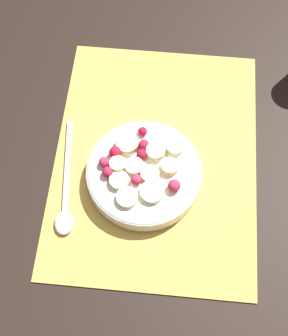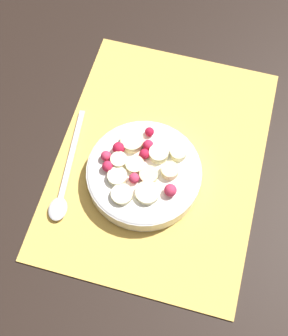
{
  "view_description": "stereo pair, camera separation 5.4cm",
  "coord_description": "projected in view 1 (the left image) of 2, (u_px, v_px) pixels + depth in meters",
  "views": [
    {
      "loc": [
        0.35,
        0.01,
        0.7
      ],
      "look_at": [
        0.04,
        -0.02,
        0.04
      ],
      "focal_mm": 50.0,
      "sensor_mm": 36.0,
      "label": 1
    },
    {
      "loc": [
        0.34,
        0.07,
        0.7
      ],
      "look_at": [
        0.04,
        -0.02,
        0.04
      ],
      "focal_mm": 50.0,
      "sensor_mm": 36.0,
      "label": 2
    }
  ],
  "objects": [
    {
      "name": "ground_plane",
      "position": [
        156.0,
        159.0,
        0.78
      ],
      "size": [
        3.0,
        3.0,
        0.0
      ],
      "primitive_type": "plane",
      "color": "black"
    },
    {
      "name": "placemat",
      "position": [
        156.0,
        158.0,
        0.78
      ],
      "size": [
        0.44,
        0.33,
        0.01
      ],
      "color": "#E0B251",
      "rests_on": "ground_plane"
    },
    {
      "name": "fruit_bowl",
      "position": [
        144.0,
        173.0,
        0.74
      ],
      "size": [
        0.18,
        0.18,
        0.05
      ],
      "color": "white",
      "rests_on": "placemat"
    },
    {
      "name": "spoon",
      "position": [
        66.0,
        199.0,
        0.74
      ],
      "size": [
        0.2,
        0.04,
        0.01
      ],
      "rotation": [
        0.0,
        0.0,
        6.39
      ],
      "color": "silver",
      "rests_on": "placemat"
    }
  ]
}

